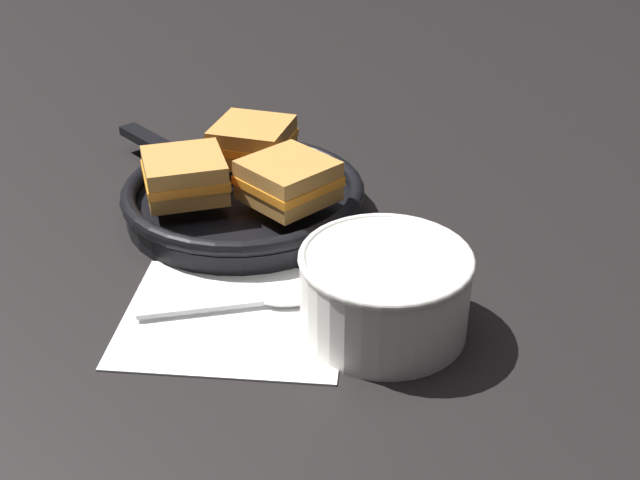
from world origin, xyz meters
TOP-DOWN VIEW (x-y plane):
  - ground_plane at (0.00, 0.00)m, footprint 4.00×4.00m
  - napkin at (-0.06, -0.05)m, footprint 0.22×0.19m
  - soup_bowl at (0.08, -0.05)m, footprint 0.16×0.16m
  - spoon at (-0.03, -0.03)m, footprint 0.18×0.07m
  - skillet at (-0.10, 0.16)m, footprint 0.35×0.32m
  - sandwich_near_left at (-0.04, 0.12)m, footprint 0.13×0.13m
  - sandwich_near_right at (-0.10, 0.22)m, footprint 0.10×0.10m
  - sandwich_far_left at (-0.15, 0.12)m, footprint 0.12×0.12m

SIDE VIEW (x-z plane):
  - ground_plane at x=0.00m, z-range 0.00..0.00m
  - napkin at x=-0.06m, z-range 0.00..0.00m
  - spoon at x=-0.03m, z-range 0.00..0.01m
  - skillet at x=-0.10m, z-range 0.00..0.04m
  - soup_bowl at x=0.08m, z-range 0.01..0.09m
  - sandwich_near_left at x=-0.04m, z-range 0.04..0.09m
  - sandwich_near_right at x=-0.10m, z-range 0.04..0.09m
  - sandwich_far_left at x=-0.15m, z-range 0.04..0.09m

